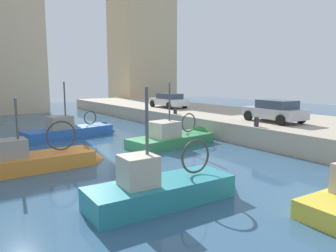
{
  "coord_description": "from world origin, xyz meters",
  "views": [
    {
      "loc": [
        -7.22,
        -14.23,
        3.95
      ],
      "look_at": [
        3.26,
        1.04,
        1.2
      ],
      "focal_mm": 34.44,
      "sensor_mm": 36.0,
      "label": 1
    }
  ],
  "objects_px": {
    "fishing_boat_teal": "(170,198)",
    "fishing_boat_blue": "(74,135)",
    "mooring_bollard_mid": "(256,122)",
    "mooring_bollard_north": "(175,110)",
    "parked_car_silver": "(275,111)",
    "fishing_boat_green": "(176,142)",
    "fishing_boat_orange": "(34,167)",
    "parked_car_white": "(169,100)"
  },
  "relations": [
    {
      "from": "fishing_boat_teal",
      "to": "fishing_boat_blue",
      "type": "xyz_separation_m",
      "value": [
        1.26,
        13.28,
        0.01
      ]
    },
    {
      "from": "fishing_boat_teal",
      "to": "mooring_bollard_mid",
      "type": "relative_size",
      "value": 10.28
    },
    {
      "from": "parked_car_silver",
      "to": "fishing_boat_orange",
      "type": "bearing_deg",
      "value": 173.2
    },
    {
      "from": "fishing_boat_blue",
      "to": "mooring_bollard_mid",
      "type": "distance_m",
      "value": 12.06
    },
    {
      "from": "fishing_boat_blue",
      "to": "mooring_bollard_north",
      "type": "height_order",
      "value": "fishing_boat_blue"
    },
    {
      "from": "parked_car_white",
      "to": "parked_car_silver",
      "type": "xyz_separation_m",
      "value": [
        -0.17,
        -12.09,
        0.02
      ]
    },
    {
      "from": "fishing_boat_green",
      "to": "fishing_boat_blue",
      "type": "xyz_separation_m",
      "value": [
        -4.23,
        6.07,
        -0.02
      ]
    },
    {
      "from": "fishing_boat_teal",
      "to": "parked_car_silver",
      "type": "bearing_deg",
      "value": 22.4
    },
    {
      "from": "fishing_boat_orange",
      "to": "fishing_boat_green",
      "type": "bearing_deg",
      "value": 5.9
    },
    {
      "from": "parked_car_white",
      "to": "mooring_bollard_mid",
      "type": "height_order",
      "value": "parked_car_white"
    },
    {
      "from": "fishing_boat_teal",
      "to": "mooring_bollard_north",
      "type": "distance_m",
      "value": 15.01
    },
    {
      "from": "fishing_boat_green",
      "to": "mooring_bollard_north",
      "type": "height_order",
      "value": "fishing_boat_green"
    },
    {
      "from": "parked_car_silver",
      "to": "mooring_bollard_mid",
      "type": "bearing_deg",
      "value": -165.34
    },
    {
      "from": "fishing_boat_blue",
      "to": "mooring_bollard_mid",
      "type": "relative_size",
      "value": 12.58
    },
    {
      "from": "parked_car_white",
      "to": "mooring_bollard_mid",
      "type": "distance_m",
      "value": 13.01
    },
    {
      "from": "fishing_boat_green",
      "to": "fishing_boat_blue",
      "type": "distance_m",
      "value": 7.39
    },
    {
      "from": "fishing_boat_green",
      "to": "fishing_boat_orange",
      "type": "relative_size",
      "value": 0.96
    },
    {
      "from": "fishing_boat_teal",
      "to": "parked_car_silver",
      "type": "height_order",
      "value": "fishing_boat_teal"
    },
    {
      "from": "mooring_bollard_mid",
      "to": "parked_car_silver",
      "type": "bearing_deg",
      "value": 14.66
    },
    {
      "from": "fishing_boat_blue",
      "to": "fishing_boat_teal",
      "type": "bearing_deg",
      "value": -95.41
    },
    {
      "from": "parked_car_silver",
      "to": "mooring_bollard_mid",
      "type": "height_order",
      "value": "parked_car_silver"
    },
    {
      "from": "fishing_boat_green",
      "to": "parked_car_white",
      "type": "relative_size",
      "value": 1.48
    },
    {
      "from": "parked_car_white",
      "to": "mooring_bollard_north",
      "type": "relative_size",
      "value": 7.76
    },
    {
      "from": "fishing_boat_orange",
      "to": "parked_car_white",
      "type": "distance_m",
      "value": 17.78
    },
    {
      "from": "parked_car_silver",
      "to": "mooring_bollard_north",
      "type": "bearing_deg",
      "value": 108.52
    },
    {
      "from": "fishing_boat_green",
      "to": "fishing_boat_orange",
      "type": "bearing_deg",
      "value": -174.1
    },
    {
      "from": "fishing_boat_blue",
      "to": "parked_car_white",
      "type": "bearing_deg",
      "value": 18.73
    },
    {
      "from": "fishing_boat_orange",
      "to": "mooring_bollard_north",
      "type": "xyz_separation_m",
      "value": [
        11.67,
        5.67,
        1.36
      ]
    },
    {
      "from": "parked_car_white",
      "to": "mooring_bollard_north",
      "type": "xyz_separation_m",
      "value": [
        -2.63,
        -4.73,
        -0.42
      ]
    },
    {
      "from": "fishing_boat_green",
      "to": "parked_car_white",
      "type": "distance_m",
      "value": 11.42
    },
    {
      "from": "parked_car_silver",
      "to": "fishing_boat_green",
      "type": "bearing_deg",
      "value": 156.54
    },
    {
      "from": "fishing_boat_green",
      "to": "parked_car_silver",
      "type": "bearing_deg",
      "value": -23.46
    },
    {
      "from": "fishing_boat_blue",
      "to": "parked_car_white",
      "type": "distance_m",
      "value": 10.97
    },
    {
      "from": "fishing_boat_blue",
      "to": "mooring_bollard_north",
      "type": "distance_m",
      "value": 7.84
    },
    {
      "from": "mooring_bollard_mid",
      "to": "mooring_bollard_north",
      "type": "relative_size",
      "value": 1.0
    },
    {
      "from": "fishing_boat_orange",
      "to": "parked_car_silver",
      "type": "bearing_deg",
      "value": -6.8
    },
    {
      "from": "fishing_boat_green",
      "to": "parked_car_silver",
      "type": "height_order",
      "value": "fishing_boat_green"
    },
    {
      "from": "fishing_boat_orange",
      "to": "parked_car_white",
      "type": "relative_size",
      "value": 1.54
    },
    {
      "from": "parked_car_white",
      "to": "parked_car_silver",
      "type": "bearing_deg",
      "value": -90.81
    },
    {
      "from": "fishing_boat_blue",
      "to": "parked_car_white",
      "type": "relative_size",
      "value": 1.62
    },
    {
      "from": "fishing_boat_teal",
      "to": "fishing_boat_orange",
      "type": "height_order",
      "value": "fishing_boat_teal"
    },
    {
      "from": "fishing_boat_blue",
      "to": "mooring_bollard_mid",
      "type": "xyz_separation_m",
      "value": [
        7.62,
        -9.25,
        1.35
      ]
    }
  ]
}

